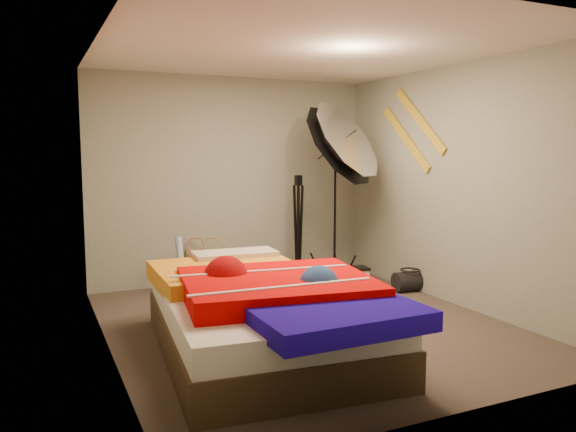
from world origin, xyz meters
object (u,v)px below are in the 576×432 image
camera_case (355,281)px  camera_tripod (298,221)px  wrapping_roll (181,267)px  tote_bag (205,267)px  duffel_bag (410,281)px  bed (265,312)px  photo_umbrella (338,147)px

camera_case → camera_tripod: (-0.39, 0.71, 0.62)m
camera_tripod → wrapping_roll: bearing=-175.8°
camera_case → tote_bag: bearing=151.9°
tote_bag → wrapping_roll: wrapping_roll is taller
duffel_bag → bed: bearing=-148.8°
duffel_bag → photo_umbrella: (-0.66, 0.54, 1.54)m
bed → photo_umbrella: size_ratio=1.08×
photo_umbrella → camera_tripod: (-0.31, 0.40, -0.90)m
photo_umbrella → camera_case: bearing=-76.3°
tote_bag → bed: size_ratio=0.17×
bed → camera_tripod: (1.30, 2.06, 0.42)m
wrapping_roll → camera_tripod: bearing=4.2°
tote_bag → photo_umbrella: bearing=-4.1°
tote_bag → duffel_bag: bearing=-7.8°
tote_bag → camera_tripod: 1.26m
duffel_bag → photo_umbrella: 1.76m
camera_case → duffel_bag: camera_case is taller
duffel_bag → tote_bag: bearing=152.7°
wrapping_roll → camera_tripod: size_ratio=0.51×
photo_umbrella → camera_tripod: size_ratio=1.75×
photo_umbrella → camera_tripod: 1.03m
camera_case → photo_umbrella: (-0.08, 0.31, 1.52)m
tote_bag → bed: 2.43m
camera_case → duffel_bag: bearing=-13.8°
bed → camera_tripod: camera_tripod is taller
camera_tripod → bed: bearing=-122.1°
wrapping_roll → photo_umbrella: size_ratio=0.29×
wrapping_roll → camera_case: (1.87, -0.60, -0.20)m
tote_bag → duffel_bag: tote_bag is taller
camera_case → photo_umbrella: size_ratio=0.11×
wrapping_roll → tote_bag: bearing=49.0°
tote_bag → duffel_bag: size_ratio=1.16×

